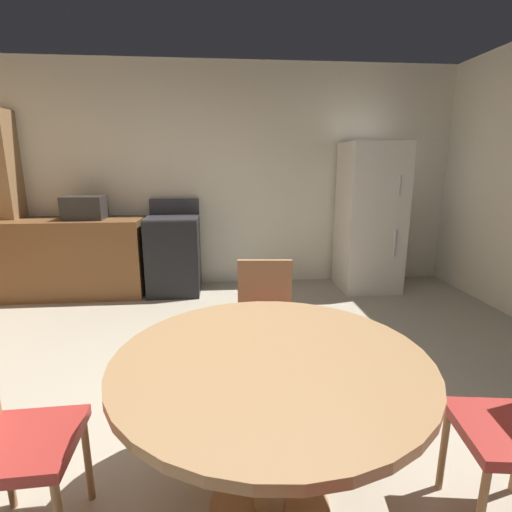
# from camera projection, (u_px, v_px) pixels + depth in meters

# --- Properties ---
(ground_plane) EXTENTS (14.00, 14.00, 0.00)m
(ground_plane) POSITION_uv_depth(u_px,v_px,m) (228.00, 429.00, 2.26)
(ground_plane) COLOR #A89E89
(wall_back) EXTENTS (6.14, 0.12, 2.70)m
(wall_back) POSITION_uv_depth(u_px,v_px,m) (221.00, 177.00, 4.81)
(wall_back) COLOR silver
(wall_back) RESTS_ON ground
(kitchen_counter) EXTENTS (1.84, 0.60, 0.90)m
(kitchen_counter) POSITION_uv_depth(u_px,v_px,m) (63.00, 258.00, 4.47)
(kitchen_counter) COLOR brown
(kitchen_counter) RESTS_ON ground
(pantry_column) EXTENTS (0.44, 0.36, 2.10)m
(pantry_column) POSITION_uv_depth(u_px,v_px,m) (1.00, 205.00, 4.44)
(pantry_column) COLOR #9E754C
(pantry_column) RESTS_ON ground
(oven_range) EXTENTS (0.60, 0.60, 1.10)m
(oven_range) POSITION_uv_depth(u_px,v_px,m) (174.00, 254.00, 4.58)
(oven_range) COLOR black
(oven_range) RESTS_ON ground
(refrigerator) EXTENTS (0.68, 0.68, 1.76)m
(refrigerator) POSITION_uv_depth(u_px,v_px,m) (370.00, 218.00, 4.64)
(refrigerator) COLOR silver
(refrigerator) RESTS_ON ground
(microwave) EXTENTS (0.44, 0.32, 0.26)m
(microwave) POSITION_uv_depth(u_px,v_px,m) (85.00, 208.00, 4.36)
(microwave) COLOR #2D2B28
(microwave) RESTS_ON kitchen_counter
(dining_table) EXTENTS (1.28, 1.28, 0.76)m
(dining_table) POSITION_uv_depth(u_px,v_px,m) (271.00, 390.00, 1.59)
(dining_table) COLOR #9E754C
(dining_table) RESTS_ON ground
(chair_north) EXTENTS (0.44, 0.44, 0.87)m
(chair_north) POSITION_uv_depth(u_px,v_px,m) (265.00, 316.00, 2.63)
(chair_north) COLOR #9E754C
(chair_north) RESTS_ON ground
(chair_west) EXTENTS (0.41, 0.41, 0.87)m
(chair_west) POSITION_uv_depth(u_px,v_px,m) (3.00, 434.00, 1.48)
(chair_west) COLOR #9E754C
(chair_west) RESTS_ON ground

